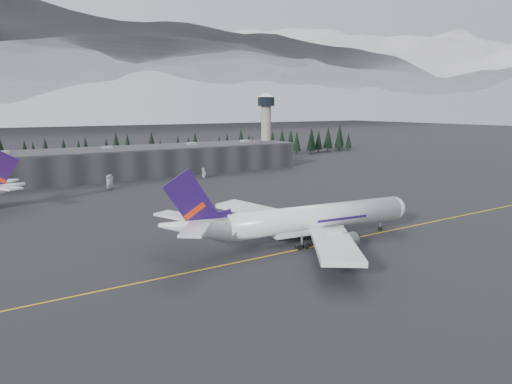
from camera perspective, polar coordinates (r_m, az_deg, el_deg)
ground at (r=103.55m, az=5.98°, el=-6.63°), size 1400.00×1400.00×0.00m
taxiline at (r=102.06m, az=6.68°, el=-6.89°), size 400.00×0.40×0.02m
terminal at (r=212.89m, az=-15.36°, el=3.67°), size 160.00×30.00×12.60m
control_tower at (r=246.78m, az=1.27°, el=8.93°), size 10.00×10.00×37.70m
treeline at (r=248.20m, az=-17.92°, el=4.75°), size 360.00×20.00×15.00m
jet_main at (r=103.93m, az=5.15°, el=-3.55°), size 62.99×57.84×18.56m
gse_vehicle_a at (r=180.08m, az=-17.81°, el=0.57°), size 4.82×6.25×1.58m
gse_vehicle_b at (r=200.35m, az=-6.50°, el=1.98°), size 4.63×2.13×1.54m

